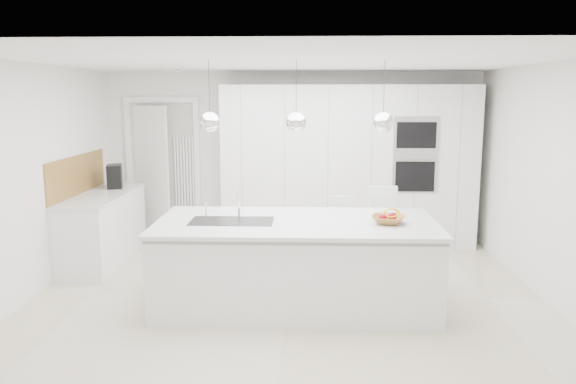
{
  "coord_description": "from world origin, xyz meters",
  "views": [
    {
      "loc": [
        0.21,
        -5.83,
        2.17
      ],
      "look_at": [
        0.0,
        0.3,
        1.1
      ],
      "focal_mm": 35.0,
      "sensor_mm": 36.0,
      "label": 1
    }
  ],
  "objects_px": {
    "espresso_machine": "(115,176)",
    "bar_stool_right": "(383,235)",
    "bar_stool_left": "(341,239)",
    "fruit_bowl": "(388,220)",
    "island_base": "(296,266)"
  },
  "relations": [
    {
      "from": "espresso_machine",
      "to": "bar_stool_right",
      "type": "bearing_deg",
      "value": -32.66
    },
    {
      "from": "bar_stool_left",
      "to": "bar_stool_right",
      "type": "height_order",
      "value": "bar_stool_right"
    },
    {
      "from": "fruit_bowl",
      "to": "espresso_machine",
      "type": "height_order",
      "value": "espresso_machine"
    },
    {
      "from": "fruit_bowl",
      "to": "bar_stool_left",
      "type": "height_order",
      "value": "fruit_bowl"
    },
    {
      "from": "island_base",
      "to": "espresso_machine",
      "type": "height_order",
      "value": "espresso_machine"
    },
    {
      "from": "espresso_machine",
      "to": "bar_stool_left",
      "type": "relative_size",
      "value": 0.33
    },
    {
      "from": "espresso_machine",
      "to": "bar_stool_right",
      "type": "distance_m",
      "value": 3.74
    },
    {
      "from": "espresso_machine",
      "to": "bar_stool_right",
      "type": "xyz_separation_m",
      "value": [
        3.54,
        -1.1,
        -0.52
      ]
    },
    {
      "from": "espresso_machine",
      "to": "bar_stool_left",
      "type": "distance_m",
      "value": 3.28
    },
    {
      "from": "bar_stool_left",
      "to": "bar_stool_right",
      "type": "distance_m",
      "value": 0.5
    },
    {
      "from": "island_base",
      "to": "bar_stool_right",
      "type": "height_order",
      "value": "bar_stool_right"
    },
    {
      "from": "espresso_machine",
      "to": "bar_stool_right",
      "type": "height_order",
      "value": "espresso_machine"
    },
    {
      "from": "island_base",
      "to": "bar_stool_left",
      "type": "xyz_separation_m",
      "value": [
        0.52,
        0.94,
        0.05
      ]
    },
    {
      "from": "fruit_bowl",
      "to": "bar_stool_left",
      "type": "distance_m",
      "value": 1.16
    },
    {
      "from": "bar_stool_right",
      "to": "island_base",
      "type": "bearing_deg",
      "value": -142.38
    }
  ]
}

